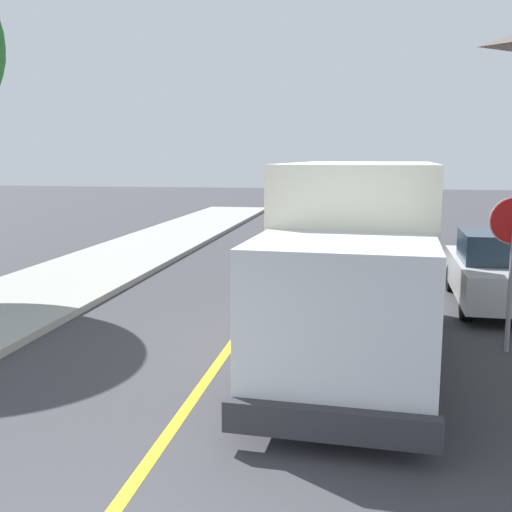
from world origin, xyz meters
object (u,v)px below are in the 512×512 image
Objects in this scene: box_truck at (358,251)px; parked_van_across at (497,271)px; parked_car_near at (365,249)px; parked_car_mid at (370,223)px.

box_truck reaches higher than parked_van_across.
parked_car_near is 1.00× the size of parked_van_across.
box_truck reaches higher than parked_car_mid.
box_truck is 5.01m from parked_van_across.
parked_van_across is at bearing 51.99° from box_truck.
box_truck reaches higher than parked_car_near.
parked_car_mid is at bearing 88.34° from parked_car_near.
parked_van_across is (2.68, -9.76, 0.00)m from parked_car_mid.
parked_car_mid is at bearing 105.38° from parked_van_across.
parked_car_mid is 10.12m from parked_van_across.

